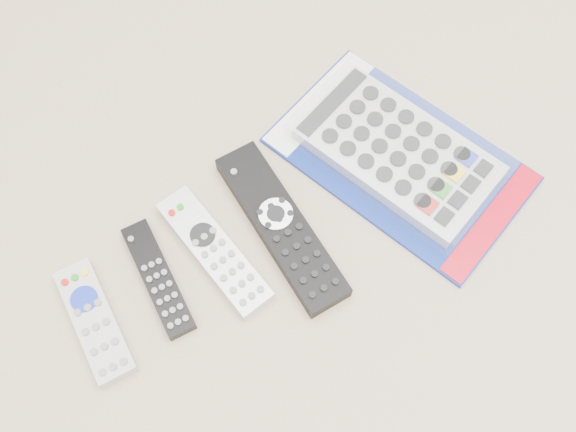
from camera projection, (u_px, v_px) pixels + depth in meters
remote_small_grey at (95, 322)px, 0.78m from camera, size 0.08×0.16×0.02m
remote_slim_black at (158, 279)px, 0.80m from camera, size 0.07×0.16×0.02m
remote_silver_dvd at (215, 251)px, 0.82m from camera, size 0.05×0.19×0.02m
remote_large_black at (281, 226)px, 0.83m from camera, size 0.10×0.25×0.03m
jumbo_remote_packaged at (399, 151)px, 0.87m from camera, size 0.26×0.37×0.04m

